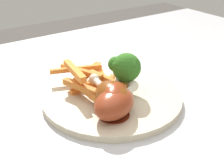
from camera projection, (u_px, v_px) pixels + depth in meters
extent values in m
cube|color=#B7B7BC|center=(130.00, 107.00, 0.54)|extent=(1.22, 0.86, 0.03)
cylinder|color=gray|center=(178.00, 103.00, 1.26)|extent=(0.06, 0.06, 0.70)
cylinder|color=beige|center=(112.00, 97.00, 0.53)|extent=(0.25, 0.25, 0.01)
cylinder|color=#90BA60|center=(127.00, 84.00, 0.53)|extent=(0.02, 0.02, 0.03)
sphere|color=#2F691E|center=(128.00, 67.00, 0.52)|extent=(0.05, 0.05, 0.05)
sphere|color=#2F691E|center=(116.00, 64.00, 0.52)|extent=(0.03, 0.03, 0.03)
sphere|color=#2F691E|center=(135.00, 65.00, 0.53)|extent=(0.02, 0.02, 0.02)
sphere|color=#2F691E|center=(116.00, 66.00, 0.51)|extent=(0.02, 0.02, 0.02)
sphere|color=#2F691E|center=(130.00, 61.00, 0.53)|extent=(0.02, 0.02, 0.02)
sphere|color=#2F691E|center=(133.00, 66.00, 0.50)|extent=(0.02, 0.02, 0.02)
sphere|color=#2F691E|center=(126.00, 68.00, 0.50)|extent=(0.02, 0.02, 0.02)
cube|color=orange|center=(89.00, 86.00, 0.55)|extent=(0.08, 0.02, 0.01)
cube|color=orange|center=(107.00, 79.00, 0.54)|extent=(0.03, 0.09, 0.01)
cube|color=orange|center=(103.00, 86.00, 0.53)|extent=(0.08, 0.05, 0.01)
cube|color=orange|center=(76.00, 69.00, 0.57)|extent=(0.10, 0.04, 0.01)
cube|color=orange|center=(87.00, 91.00, 0.51)|extent=(0.01, 0.08, 0.01)
cube|color=orange|center=(102.00, 78.00, 0.58)|extent=(0.05, 0.10, 0.01)
cube|color=orange|center=(93.00, 84.00, 0.54)|extent=(0.07, 0.05, 0.01)
cube|color=orange|center=(88.00, 73.00, 0.57)|extent=(0.08, 0.05, 0.01)
cube|color=#CB6E2B|center=(96.00, 78.00, 0.57)|extent=(0.05, 0.10, 0.01)
cube|color=orange|center=(109.00, 91.00, 0.53)|extent=(0.05, 0.06, 0.01)
cube|color=#CB6E2B|center=(83.00, 88.00, 0.50)|extent=(0.04, 0.09, 0.01)
cube|color=orange|center=(81.00, 71.00, 0.56)|extent=(0.05, 0.09, 0.01)
cube|color=orange|center=(74.00, 71.00, 0.52)|extent=(0.02, 0.09, 0.01)
cylinder|color=#512009|center=(113.00, 109.00, 0.48)|extent=(0.05, 0.05, 0.00)
ellipsoid|color=brown|center=(113.00, 97.00, 0.47)|extent=(0.06, 0.09, 0.05)
cylinder|color=beige|center=(98.00, 83.00, 0.52)|extent=(0.02, 0.03, 0.01)
sphere|color=silver|center=(94.00, 79.00, 0.54)|extent=(0.02, 0.02, 0.02)
cylinder|color=#601C0C|center=(114.00, 110.00, 0.48)|extent=(0.04, 0.04, 0.00)
ellipsoid|color=maroon|center=(114.00, 98.00, 0.47)|extent=(0.09, 0.09, 0.05)
cylinder|color=beige|center=(118.00, 81.00, 0.53)|extent=(0.04, 0.04, 0.01)
sphere|color=silver|center=(119.00, 76.00, 0.55)|extent=(0.02, 0.02, 0.02)
cylinder|color=#621E0F|center=(114.00, 115.00, 0.47)|extent=(0.05, 0.05, 0.00)
ellipsoid|color=maroon|center=(114.00, 103.00, 0.46)|extent=(0.10, 0.08, 0.04)
cylinder|color=beige|center=(131.00, 89.00, 0.51)|extent=(0.03, 0.02, 0.01)
sphere|color=silver|center=(135.00, 85.00, 0.52)|extent=(0.02, 0.02, 0.02)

